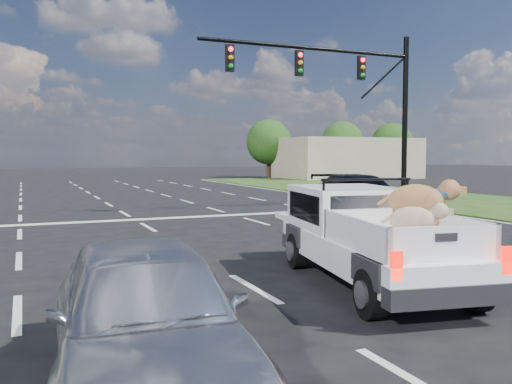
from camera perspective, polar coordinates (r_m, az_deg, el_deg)
ground at (r=9.68m, az=9.47°, el=-8.99°), size 160.00×160.00×0.00m
road_markings at (r=15.51m, az=-3.81°, el=-4.01°), size 17.75×60.00×0.01m
traffic_signal at (r=22.30m, az=10.55°, el=10.52°), size 9.11×0.31×7.00m
building_right at (r=49.93m, az=9.57°, el=3.52°), size 12.00×7.00×3.60m
tree_far_d at (r=50.56m, az=1.36°, el=5.27°), size 4.20×4.20×5.40m
tree_far_e at (r=54.39m, az=9.07°, el=5.13°), size 4.20×4.20×5.40m
tree_far_f at (r=57.82m, az=14.11°, el=4.99°), size 4.20×4.20×5.40m
pickup_truck at (r=9.25m, az=11.70°, el=-4.33°), size 2.52×4.95×1.77m
silver_sedan at (r=5.17m, az=-11.55°, el=-12.56°), size 2.01×4.23×1.40m
black_coupe at (r=16.89m, az=10.78°, el=-0.82°), size 3.50×5.66×1.53m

